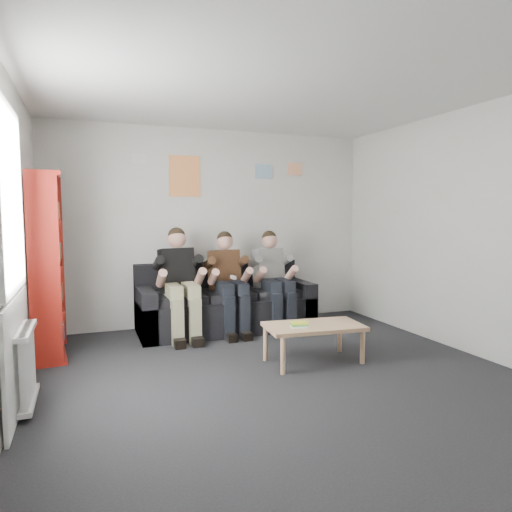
{
  "coord_description": "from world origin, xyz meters",
  "views": [
    {
      "loc": [
        -1.7,
        -3.69,
        1.53
      ],
      "look_at": [
        0.18,
        1.3,
        1.05
      ],
      "focal_mm": 32.0,
      "sensor_mm": 36.0,
      "label": 1
    }
  ],
  "objects_px": {
    "sofa": "(225,306)",
    "bookshelf": "(48,266)",
    "coffee_table": "(314,329)",
    "person_left": "(180,283)",
    "person_right": "(274,280)",
    "person_middle": "(229,282)"
  },
  "relations": [
    {
      "from": "bookshelf",
      "to": "coffee_table",
      "type": "bearing_deg",
      "value": -30.44
    },
    {
      "from": "sofa",
      "to": "person_right",
      "type": "bearing_deg",
      "value": -17.74
    },
    {
      "from": "sofa",
      "to": "person_left",
      "type": "xyz_separation_m",
      "value": [
        -0.63,
        -0.21,
        0.37
      ]
    },
    {
      "from": "bookshelf",
      "to": "coffee_table",
      "type": "height_order",
      "value": "bookshelf"
    },
    {
      "from": "sofa",
      "to": "coffee_table",
      "type": "relative_size",
      "value": 2.28
    },
    {
      "from": "bookshelf",
      "to": "person_left",
      "type": "height_order",
      "value": "bookshelf"
    },
    {
      "from": "bookshelf",
      "to": "coffee_table",
      "type": "relative_size",
      "value": 1.98
    },
    {
      "from": "person_left",
      "to": "bookshelf",
      "type": "bearing_deg",
      "value": -179.99
    },
    {
      "from": "bookshelf",
      "to": "person_right",
      "type": "relative_size",
      "value": 1.5
    },
    {
      "from": "coffee_table",
      "to": "sofa",
      "type": "bearing_deg",
      "value": 105.95
    },
    {
      "from": "sofa",
      "to": "coffee_table",
      "type": "xyz_separation_m",
      "value": [
        0.47,
        -1.64,
        0.03
      ]
    },
    {
      "from": "sofa",
      "to": "bookshelf",
      "type": "distance_m",
      "value": 2.24
    },
    {
      "from": "coffee_table",
      "to": "person_left",
      "type": "distance_m",
      "value": 1.84
    },
    {
      "from": "sofa",
      "to": "bookshelf",
      "type": "height_order",
      "value": "bookshelf"
    },
    {
      "from": "person_right",
      "to": "person_middle",
      "type": "bearing_deg",
      "value": 173.16
    },
    {
      "from": "bookshelf",
      "to": "person_left",
      "type": "relative_size",
      "value": 1.43
    },
    {
      "from": "bookshelf",
      "to": "person_middle",
      "type": "bearing_deg",
      "value": 0.99
    },
    {
      "from": "coffee_table",
      "to": "person_middle",
      "type": "height_order",
      "value": "person_middle"
    },
    {
      "from": "bookshelf",
      "to": "coffee_table",
      "type": "distance_m",
      "value": 2.91
    },
    {
      "from": "sofa",
      "to": "coffee_table",
      "type": "distance_m",
      "value": 1.71
    },
    {
      "from": "bookshelf",
      "to": "person_middle",
      "type": "height_order",
      "value": "bookshelf"
    },
    {
      "from": "sofa",
      "to": "bookshelf",
      "type": "relative_size",
      "value": 1.15
    }
  ]
}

